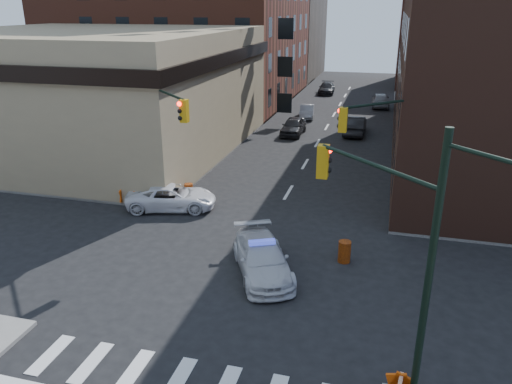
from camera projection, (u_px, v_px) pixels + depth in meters
The scene contains 25 objects.
ground at pixel (242, 272), 21.34m from camera, with size 140.00×140.00×0.00m, color black.
sidewalk_nw at pixel (129, 105), 56.49m from camera, with size 34.00×54.50×0.15m, color gray.
bank_building at pixel (92, 90), 38.79m from camera, with size 22.00×22.00×9.00m, color #948361.
commercial_row_ne at pixel (501, 60), 36.08m from camera, with size 14.00×34.00×14.00m, color #45261B.
filler_nw at pixel (256, 23), 78.47m from camera, with size 20.00×18.00×16.00m, color brown.
filler_ne at pixel (459, 42), 68.30m from camera, with size 16.00×16.00×12.00m, color brown.
signal_pole_se at pixel (399, 249), 13.26m from camera, with size 5.40×5.27×8.00m.
signal_pole_nw at pixel (163, 135), 26.05m from camera, with size 3.58×3.67×8.00m.
signal_pole_ne at pixel (393, 151), 23.24m from camera, with size 3.67×3.58×8.00m.
tree_ne_near at pixel (415, 97), 41.81m from camera, with size 3.00×3.00×4.85m.
tree_ne_far at pixel (413, 83), 49.05m from camera, with size 3.00×3.00×4.85m.
police_car at pixel (262, 258), 20.97m from camera, with size 2.02×4.96×1.44m, color silver.
pickup at pixel (171, 197), 27.74m from camera, with size 2.27×4.92×1.37m, color white.
parked_car_wnear at pixel (293, 126), 43.74m from camera, with size 1.76×4.37×1.49m, color black.
parked_car_wfar at pixel (307, 111), 50.31m from camera, with size 1.36×3.89×1.28m, color #93949B.
parked_car_wdeep at pixel (327, 88), 64.10m from camera, with size 1.94×4.76×1.38m, color black.
parked_car_enear at pixel (355, 125), 43.81m from camera, with size 1.72×4.93×1.62m, color black.
parked_car_efar at pixel (381, 100), 55.51m from camera, with size 1.90×4.73×1.61m, color gray.
pedestrian_a at pixel (160, 169), 31.61m from camera, with size 0.60×0.40×1.66m, color black.
pedestrian_b at pixel (143, 177), 29.86m from camera, with size 0.86×0.67×1.77m, color black.
pedestrian_c at pixel (113, 172), 30.51m from camera, with size 1.15×0.48×1.96m, color #1E242E.
barrel_road at pixel (344, 252), 22.03m from camera, with size 0.55×0.55×0.98m, color #D26A09.
barrel_bank at pixel (189, 191), 29.36m from camera, with size 0.50×0.50×0.89m, color #EA440B.
barricade_nw_a at pixel (130, 195), 28.31m from camera, with size 1.12×0.56×0.84m, color #EF3B0B, non-canonical shape.
barricade_nw_b at pixel (95, 186), 29.70m from camera, with size 1.20×0.60×0.90m, color #DE520A, non-canonical shape.
Camera 1 is at (5.44, -17.98, 10.70)m, focal length 35.00 mm.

